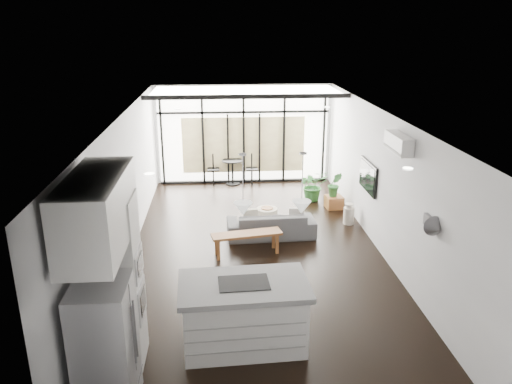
{
  "coord_description": "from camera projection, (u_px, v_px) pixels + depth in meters",
  "views": [
    {
      "loc": [
        -0.71,
        -8.98,
        4.41
      ],
      "look_at": [
        0.0,
        0.3,
        1.25
      ],
      "focal_mm": 35.0,
      "sensor_mm": 36.0,
      "label": 1
    }
  ],
  "objects": [
    {
      "name": "glazing",
      "position": [
        244.0,
        135.0,
        14.1
      ],
      "size": [
        5.0,
        0.2,
        2.8
      ],
      "primitive_type": "cube",
      "color": "black",
      "rests_on": "ground"
    },
    {
      "name": "pouf",
      "position": [
        267.0,
        216.0,
        11.46
      ],
      "size": [
        0.53,
        0.53,
        0.39
      ],
      "primitive_type": "cylinder",
      "rotation": [
        0.0,
        0.0,
        -0.1
      ],
      "color": "beige",
      "rests_on": "floor"
    },
    {
      "name": "wall_left",
      "position": [
        124.0,
        193.0,
        9.31
      ],
      "size": [
        0.02,
        10.0,
        2.8
      ],
      "primitive_type": "cube",
      "color": "silver",
      "rests_on": "ground"
    },
    {
      "name": "tv",
      "position": [
        368.0,
        176.0,
        10.65
      ],
      "size": [
        0.05,
        1.1,
        0.65
      ],
      "primitive_type": "cube",
      "color": "black",
      "rests_on": "wall_right"
    },
    {
      "name": "ceiling",
      "position": [
        257.0,
        117.0,
        9.04
      ],
      "size": [
        5.0,
        10.0,
        0.0
      ],
      "primitive_type": "cube",
      "color": "white",
      "rests_on": "ground"
    },
    {
      "name": "upper_cabinets",
      "position": [
        98.0,
        212.0,
        5.73
      ],
      "size": [
        0.62,
        1.75,
        0.86
      ],
      "primitive_type": "cube",
      "color": "silver",
      "rests_on": "wall_left"
    },
    {
      "name": "pendant_left",
      "position": [
        243.0,
        209.0,
        6.76
      ],
      "size": [
        0.26,
        0.26,
        0.18
      ],
      "primitive_type": "cone",
      "color": "white",
      "rests_on": "ceiling"
    },
    {
      "name": "cooktop",
      "position": [
        244.0,
        283.0,
        6.91
      ],
      "size": [
        0.72,
        0.5,
        0.01
      ],
      "primitive_type": "cube",
      "rotation": [
        0.0,
        0.0,
        0.04
      ],
      "color": "black",
      "rests_on": "island"
    },
    {
      "name": "console_bench",
      "position": [
        247.0,
        243.0,
        9.98
      ],
      "size": [
        1.44,
        0.59,
        0.45
      ],
      "primitive_type": "cube",
      "rotation": [
        0.0,
        0.0,
        0.17
      ],
      "color": "brown",
      "rests_on": "floor"
    },
    {
      "name": "wall_front",
      "position": [
        298.0,
        354.0,
        4.77
      ],
      "size": [
        5.0,
        0.02,
        2.8
      ],
      "primitive_type": "cube",
      "color": "silver",
      "rests_on": "ground"
    },
    {
      "name": "sofa",
      "position": [
        271.0,
        220.0,
        10.76
      ],
      "size": [
        1.91,
        0.62,
        0.74
      ],
      "primitive_type": "imported",
      "rotation": [
        0.0,
        0.0,
        3.18
      ],
      "color": "#4D4D4F",
      "rests_on": "floor"
    },
    {
      "name": "pendant_right",
      "position": [
        301.0,
        207.0,
        6.82
      ],
      "size": [
        0.26,
        0.26,
        0.18
      ],
      "primitive_type": "cone",
      "color": "white",
      "rests_on": "ceiling"
    },
    {
      "name": "skylight",
      "position": [
        245.0,
        90.0,
        12.83
      ],
      "size": [
        4.7,
        1.9,
        0.06
      ],
      "primitive_type": "cube",
      "color": "white",
      "rests_on": "ceiling"
    },
    {
      "name": "plant_crate",
      "position": [
        335.0,
        191.0,
        12.4
      ],
      "size": [
        0.39,
        0.65,
        0.28
      ],
      "primitive_type": "imported",
      "rotation": [
        0.0,
        0.0,
        -0.07
      ],
      "color": "#2E6F30",
      "rests_on": "crate"
    },
    {
      "name": "milk_can",
      "position": [
        349.0,
        214.0,
        11.48
      ],
      "size": [
        0.28,
        0.28,
        0.49
      ],
      "primitive_type": "cylinder",
      "rotation": [
        0.0,
        0.0,
        -0.13
      ],
      "color": "beige",
      "rests_on": "floor"
    },
    {
      "name": "appliance_column",
      "position": [
        116.0,
        282.0,
        6.53
      ],
      "size": [
        0.61,
        0.64,
        2.38
      ],
      "primitive_type": "cube",
      "color": "silver",
      "rests_on": "floor"
    },
    {
      "name": "fridge",
      "position": [
        106.0,
        348.0,
        5.8
      ],
      "size": [
        0.64,
        0.8,
        1.65
      ],
      "primitive_type": "cube",
      "color": "#A3A3A8",
      "rests_on": "floor"
    },
    {
      "name": "island",
      "position": [
        244.0,
        314.0,
        7.07
      ],
      "size": [
        1.86,
        1.15,
        0.99
      ],
      "primitive_type": "cube",
      "rotation": [
        0.0,
        0.0,
        0.04
      ],
      "color": "silver",
      "rests_on": "floor"
    },
    {
      "name": "framed_art",
      "position": [
        120.0,
        194.0,
        8.8
      ],
      "size": [
        0.04,
        0.7,
        0.9
      ],
      "primitive_type": "cube",
      "color": "black",
      "rests_on": "wall_left"
    },
    {
      "name": "bistro_set",
      "position": [
        233.0,
        173.0,
        14.29
      ],
      "size": [
        1.36,
        0.6,
        0.64
      ],
      "primitive_type": "cube",
      "rotation": [
        0.0,
        0.0,
        -0.05
      ],
      "color": "black",
      "rests_on": "floor"
    },
    {
      "name": "floor",
      "position": [
        257.0,
        256.0,
        9.95
      ],
      "size": [
        5.0,
        10.0,
        0.0
      ],
      "primitive_type": "cube",
      "color": "black",
      "rests_on": "ground"
    },
    {
      "name": "wall_back",
      "position": [
        243.0,
        134.0,
        14.22
      ],
      "size": [
        5.0,
        0.02,
        2.8
      ],
      "primitive_type": "cube",
      "color": "silver",
      "rests_on": "ground"
    },
    {
      "name": "crate",
      "position": [
        334.0,
        202.0,
        12.49
      ],
      "size": [
        0.44,
        0.44,
        0.31
      ],
      "primitive_type": "cube",
      "rotation": [
        0.0,
        0.0,
        0.1
      ],
      "color": "brown",
      "rests_on": "floor"
    },
    {
      "name": "wall_right",
      "position": [
        385.0,
        186.0,
        9.67
      ],
      "size": [
        0.02,
        10.0,
        2.8
      ],
      "primitive_type": "cube",
      "color": "silver",
      "rests_on": "ground"
    },
    {
      "name": "neighbour_building",
      "position": [
        244.0,
        145.0,
        14.26
      ],
      "size": [
        3.5,
        0.02,
        1.6
      ],
      "primitive_type": "cube",
      "color": "#F0E7A2",
      "rests_on": "ground"
    },
    {
      "name": "plant_tall",
      "position": [
        313.0,
        188.0,
        12.99
      ],
      "size": [
        0.89,
        0.96,
        0.64
      ],
      "primitive_type": "imported",
      "rotation": [
        0.0,
        0.0,
        0.22
      ],
      "color": "#2E6F30",
      "rests_on": "floor"
    },
    {
      "name": "ac_unit",
      "position": [
        399.0,
        143.0,
        8.57
      ],
      "size": [
        0.22,
        0.9,
        0.3
      ],
      "primitive_type": "cube",
      "color": "silver",
      "rests_on": "wall_right"
    }
  ]
}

